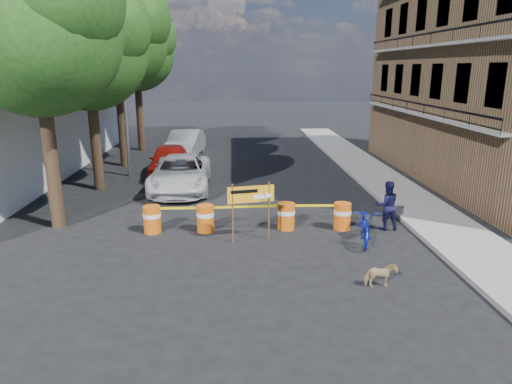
{
  "coord_description": "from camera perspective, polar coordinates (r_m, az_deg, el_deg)",
  "views": [
    {
      "loc": [
        -0.89,
        -12.98,
        5.23
      ],
      "look_at": [
        -0.13,
        1.38,
        1.3
      ],
      "focal_mm": 32.0,
      "sensor_mm": 36.0,
      "label": 1
    }
  ],
  "objects": [
    {
      "name": "sedan_red",
      "position": [
        23.24,
        -10.8,
        3.95
      ],
      "size": [
        2.01,
        4.58,
        1.54
      ],
      "primitive_type": "imported",
      "rotation": [
        0.0,
        0.0,
        0.04
      ],
      "color": "#A8140E",
      "rests_on": "ground"
    },
    {
      "name": "sedan_silver",
      "position": [
        27.89,
        -8.82,
        5.98
      ],
      "size": [
        2.23,
        5.03,
        1.61
      ],
      "primitive_type": "imported",
      "rotation": [
        0.0,
        0.0,
        -0.11
      ],
      "color": "#B4B6BC",
      "rests_on": "ground"
    },
    {
      "name": "ground",
      "position": [
        14.03,
        0.82,
        -6.61
      ],
      "size": [
        120.0,
        120.0,
        0.0
      ],
      "primitive_type": "plane",
      "color": "black",
      "rests_on": "ground"
    },
    {
      "name": "tree_mid_a",
      "position": [
        20.84,
        -20.21,
        16.53
      ],
      "size": [
        5.25,
        5.0,
        8.68
      ],
      "color": "#332316",
      "rests_on": "ground"
    },
    {
      "name": "barrel_mid_left",
      "position": [
        15.06,
        -6.35,
        -3.23
      ],
      "size": [
        0.58,
        0.58,
        0.9
      ],
      "color": "#D2540C",
      "rests_on": "ground"
    },
    {
      "name": "streetlamp",
      "position": [
        23.06,
        -16.08,
        12.59
      ],
      "size": [
        1.25,
        0.18,
        8.0
      ],
      "color": "gray",
      "rests_on": "ground"
    },
    {
      "name": "barrel_far_right",
      "position": [
        15.47,
        10.73,
        -2.91
      ],
      "size": [
        0.58,
        0.58,
        0.9
      ],
      "color": "#D2540C",
      "rests_on": "ground"
    },
    {
      "name": "dog",
      "position": [
        11.75,
        15.3,
        -10.03
      ],
      "size": [
        0.77,
        0.38,
        0.63
      ],
      "primitive_type": "imported",
      "rotation": [
        0.0,
        0.0,
        1.62
      ],
      "color": "tan",
      "rests_on": "ground"
    },
    {
      "name": "barrel_far_left",
      "position": [
        15.27,
        -12.86,
        -3.28
      ],
      "size": [
        0.58,
        0.58,
        0.9
      ],
      "color": "#D2540C",
      "rests_on": "ground"
    },
    {
      "name": "tree_far",
      "position": [
        30.57,
        -14.71,
        16.66
      ],
      "size": [
        5.04,
        4.8,
        8.84
      ],
      "color": "#332316",
      "rests_on": "ground"
    },
    {
      "name": "tree_near",
      "position": [
        16.12,
        -25.61,
        17.89
      ],
      "size": [
        5.46,
        5.2,
        9.15
      ],
      "color": "#332316",
      "rests_on": "ground"
    },
    {
      "name": "tree_mid_b",
      "position": [
        25.7,
        -17.03,
        17.97
      ],
      "size": [
        5.67,
        5.4,
        9.62
      ],
      "color": "#332316",
      "rests_on": "ground"
    },
    {
      "name": "barrel_mid_right",
      "position": [
        15.23,
        3.8,
        -2.96
      ],
      "size": [
        0.58,
        0.58,
        0.9
      ],
      "color": "#D2540C",
      "rests_on": "ground"
    },
    {
      "name": "pedestrian",
      "position": [
        15.7,
        16.04,
        -1.61
      ],
      "size": [
        0.81,
        0.63,
        1.66
      ],
      "primitive_type": "imported",
      "rotation": [
        0.0,
        0.0,
        3.14
      ],
      "color": "black",
      "rests_on": "ground"
    },
    {
      "name": "suv_white",
      "position": [
        20.28,
        -9.41,
        2.31
      ],
      "size": [
        2.54,
        5.4,
        1.49
      ],
      "primitive_type": "imported",
      "rotation": [
        0.0,
        0.0,
        0.01
      ],
      "color": "silver",
      "rests_on": "ground"
    },
    {
      "name": "sidewalk_east",
      "position": [
        20.91,
        16.88,
        0.34
      ],
      "size": [
        2.4,
        40.0,
        0.15
      ],
      "primitive_type": "cube",
      "color": "gray",
      "rests_on": "ground"
    },
    {
      "name": "bicycle",
      "position": [
        14.34,
        13.65,
        -1.97
      ],
      "size": [
        0.99,
        1.28,
        2.17
      ],
      "primitive_type": "imported",
      "rotation": [
        0.0,
        0.0,
        -0.22
      ],
      "color": "#1521AB",
      "rests_on": "ground"
    },
    {
      "name": "detour_sign",
      "position": [
        13.93,
        0.13,
        -0.78
      ],
      "size": [
        1.44,
        0.41,
        1.88
      ],
      "rotation": [
        0.0,
        0.0,
        0.2
      ],
      "color": "#592D19",
      "rests_on": "ground"
    }
  ]
}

